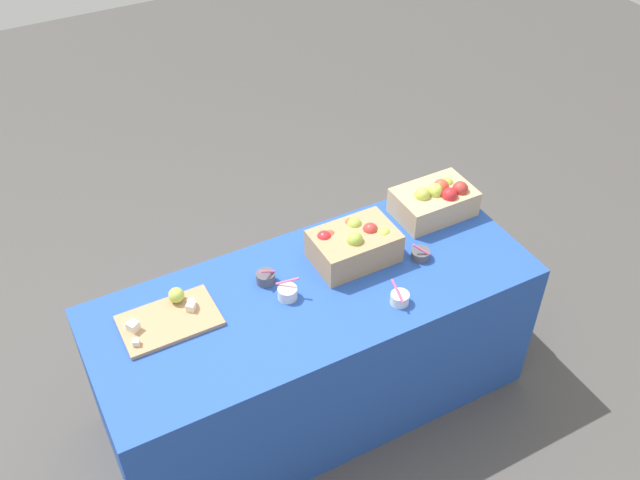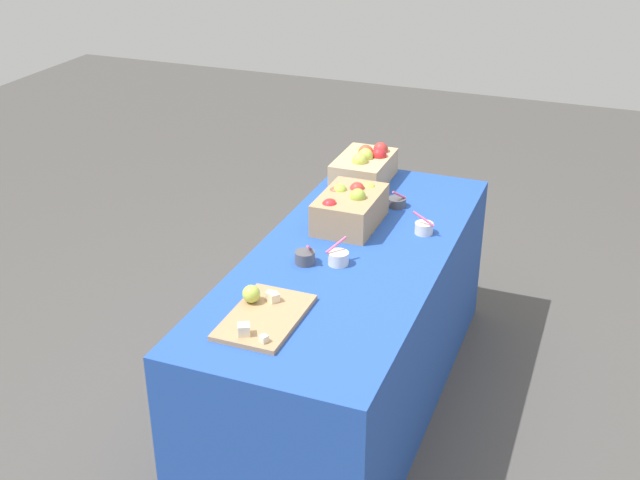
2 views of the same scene
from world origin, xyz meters
name	(u,v)px [view 2 (image 2 of 2)]	position (x,y,z in m)	size (l,w,h in m)	color
ground_plane	(348,399)	(0.00, 0.00, 0.00)	(10.00, 10.00, 0.00)	#474442
table	(349,329)	(0.00, 0.00, 0.37)	(1.90, 0.76, 0.74)	#234CAD
apple_crate_left	(365,167)	(0.74, 0.19, 0.82)	(0.36, 0.24, 0.18)	tan
apple_crate_middle	(349,208)	(0.24, 0.09, 0.82)	(0.36, 0.24, 0.18)	tan
cutting_board_front	(263,314)	(-0.59, 0.12, 0.76)	(0.39, 0.24, 0.08)	tan
sample_bowl_near	(305,257)	(-0.16, 0.14, 0.77)	(0.08, 0.08, 0.10)	#4C4C51
sample_bowl_mid	(424,228)	(0.27, -0.23, 0.77)	(0.08, 0.10, 0.10)	silver
sample_bowl_far	(338,258)	(-0.12, 0.01, 0.77)	(0.09, 0.09, 0.10)	silver
sample_bowl_extra	(397,202)	(0.50, -0.05, 0.76)	(0.09, 0.08, 0.09)	#4C4C51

